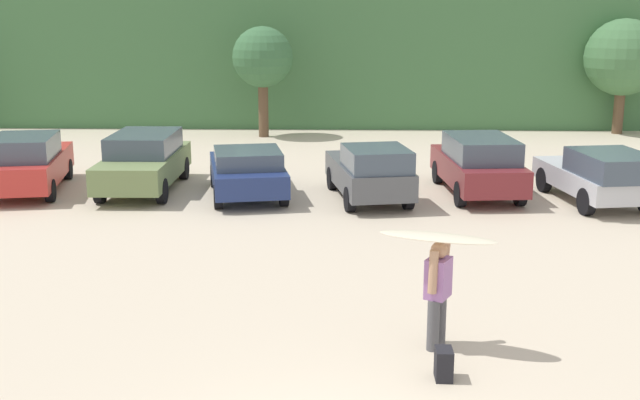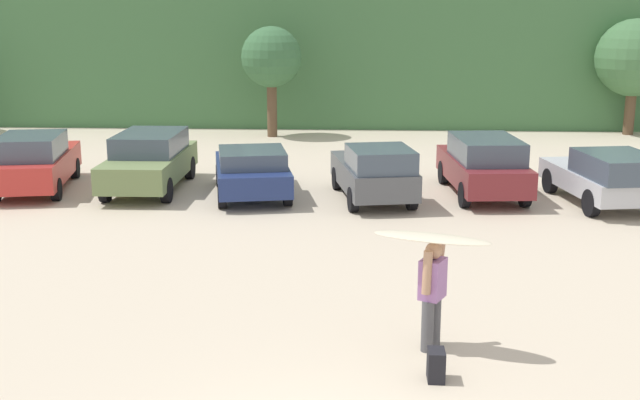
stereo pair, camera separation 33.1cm
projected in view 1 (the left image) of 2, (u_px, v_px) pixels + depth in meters
The scene contains 12 objects.
hillside_ridge at pixel (342, 50), 39.38m from camera, with size 108.00×12.00×6.13m, color #427042.
tree_center_left at pixel (263, 58), 31.69m from camera, with size 2.42×2.42×4.41m.
tree_left at pixel (623, 58), 32.52m from camera, with size 3.13×3.13×4.70m.
parked_car_red at pixel (28, 163), 22.54m from camera, with size 2.53×4.73×1.66m.
parked_car_olive_green at pixel (144, 160), 22.75m from camera, with size 1.91×4.72×1.64m.
parked_car_navy at pixel (247, 171), 21.98m from camera, with size 2.65×4.32×1.36m.
parked_car_dark_gray at pixel (370, 172), 21.49m from camera, with size 2.42×4.25×1.58m.
parked_car_maroon at pixel (478, 164), 22.19m from camera, with size 2.16×4.56×1.66m.
parked_car_silver at pixel (600, 175), 21.05m from camera, with size 2.43×4.39×1.51m.
person_adult at pixel (438, 288), 12.13m from camera, with size 0.46×0.67×1.69m.
surfboard_cream at pixel (437, 237), 11.85m from camera, with size 1.85×1.04×0.07m.
backpack_dropped at pixel (444, 364), 11.23m from camera, with size 0.24×0.34×0.45m.
Camera 1 is at (0.06, -8.17, 5.11)m, focal length 44.80 mm.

